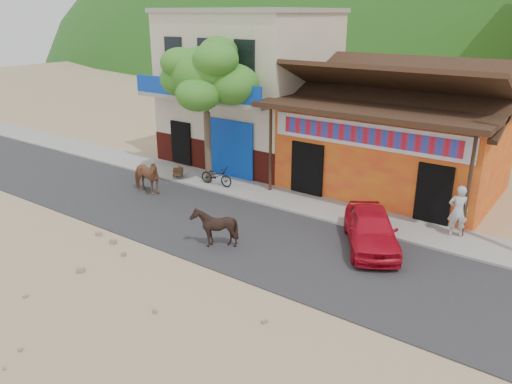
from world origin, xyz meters
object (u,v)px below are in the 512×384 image
(cafe_chair_right, at_px, (177,169))
(cafe_chair_left, at_px, (178,168))
(cow_dark, at_px, (214,227))
(red_car, at_px, (371,229))
(scooter, at_px, (216,176))
(pedestrian, at_px, (458,211))
(cow_tan, at_px, (145,176))
(tree, at_px, (207,112))

(cafe_chair_right, bearing_deg, cafe_chair_left, 93.09)
(cow_dark, xyz_separation_m, red_car, (4.01, 2.83, -0.03))
(scooter, xyz_separation_m, pedestrian, (9.62, 0.71, 0.46))
(scooter, bearing_deg, cow_tan, 135.91)
(cafe_chair_right, bearing_deg, cow_tan, -123.83)
(scooter, xyz_separation_m, cafe_chair_right, (-2.00, -0.30, 0.00))
(scooter, bearing_deg, pedestrian, -90.56)
(pedestrian, bearing_deg, red_car, 25.17)
(cow_dark, xyz_separation_m, pedestrian, (5.98, 5.09, 0.30))
(red_car, xyz_separation_m, scooter, (-7.64, 1.56, -0.14))
(scooter, height_order, pedestrian, pedestrian)
(cafe_chair_right, bearing_deg, tree, -18.40)
(cow_dark, height_order, cafe_chair_left, cow_dark)
(cafe_chair_left, relative_size, cafe_chair_right, 0.97)
(cow_tan, distance_m, scooter, 2.94)
(cow_tan, height_order, red_car, cow_tan)
(cafe_chair_left, bearing_deg, cow_dark, -19.67)
(cow_dark, height_order, pedestrian, pedestrian)
(red_car, distance_m, scooter, 7.80)
(cow_dark, xyz_separation_m, cafe_chair_right, (-5.63, 4.09, -0.16))
(tree, distance_m, cafe_chair_left, 3.06)
(cow_tan, xyz_separation_m, red_car, (9.50, 0.71, -0.09))
(red_car, relative_size, cafe_chair_right, 4.47)
(cow_tan, bearing_deg, cafe_chair_left, 9.28)
(red_car, bearing_deg, pedestrian, 17.20)
(cafe_chair_left, bearing_deg, red_car, 8.30)
(scooter, relative_size, cafe_chair_left, 1.94)
(tree, bearing_deg, cow_tan, -116.98)
(cafe_chair_left, distance_m, cafe_chair_right, 0.27)
(red_car, bearing_deg, cafe_chair_left, 139.83)
(pedestrian, height_order, cafe_chair_left, pedestrian)
(cow_tan, bearing_deg, red_car, -84.96)
(cow_tan, bearing_deg, pedestrian, -74.69)
(red_car, relative_size, pedestrian, 2.10)
(cafe_chair_right, bearing_deg, scooter, -29.55)
(cow_tan, bearing_deg, cafe_chair_right, 5.02)
(cow_dark, distance_m, red_car, 4.91)
(cow_tan, height_order, pedestrian, pedestrian)
(tree, relative_size, cafe_chair_right, 7.39)
(cow_tan, relative_size, red_car, 0.46)
(tree, height_order, pedestrian, tree)
(tree, bearing_deg, cafe_chair_left, -169.39)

